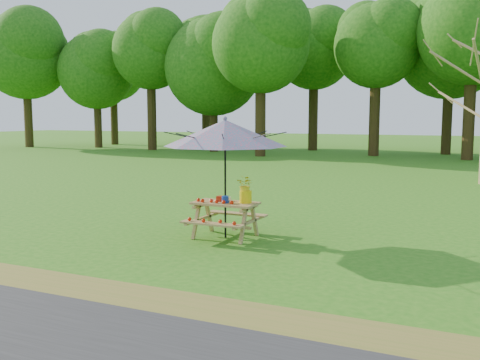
% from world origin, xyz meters
% --- Properties ---
extents(ground, '(120.00, 120.00, 0.00)m').
position_xyz_m(ground, '(0.00, 0.00, 0.00)').
color(ground, '#297416').
rests_on(ground, ground).
extents(treeline, '(60.00, 12.00, 16.00)m').
position_xyz_m(treeline, '(0.00, 22.00, 8.00)').
color(treeline, '#11500D').
rests_on(treeline, ground).
extents(picnic_table, '(1.20, 1.32, 0.67)m').
position_xyz_m(picnic_table, '(1.92, 0.82, 0.33)').
color(picnic_table, '#AA7A4C').
rests_on(picnic_table, ground).
extents(patio_umbrella, '(2.95, 2.95, 2.26)m').
position_xyz_m(patio_umbrella, '(1.92, 0.83, 1.95)').
color(patio_umbrella, black).
rests_on(patio_umbrella, ground).
extents(produce_bins, '(0.30, 0.37, 0.13)m').
position_xyz_m(produce_bins, '(1.89, 0.85, 0.72)').
color(produce_bins, red).
rests_on(produce_bins, picnic_table).
extents(tomatoes_row, '(0.77, 0.13, 0.07)m').
position_xyz_m(tomatoes_row, '(1.77, 0.65, 0.71)').
color(tomatoes_row, red).
rests_on(tomatoes_row, picnic_table).
extents(flower_bucket, '(0.34, 0.31, 0.50)m').
position_xyz_m(flower_bucket, '(2.30, 0.92, 0.94)').
color(flower_bucket, yellow).
rests_on(flower_bucket, picnic_table).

